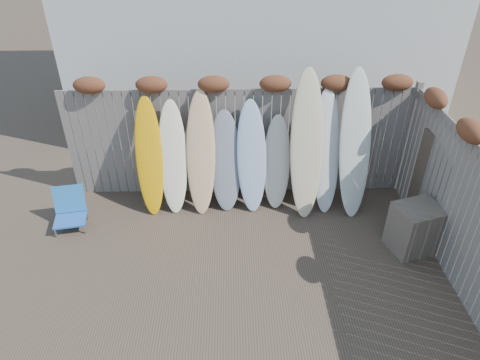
{
  "coord_description": "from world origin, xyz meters",
  "views": [
    {
      "loc": [
        -0.14,
        -4.28,
        4.58
      ],
      "look_at": [
        0.0,
        1.2,
        1.0
      ],
      "focal_mm": 32.0,
      "sensor_mm": 36.0,
      "label": 1
    }
  ],
  "objects_px": {
    "lattice_panel": "(433,188)",
    "surfboard_0": "(149,157)",
    "beach_chair": "(70,209)",
    "wooden_crate": "(415,228)"
  },
  "relations": [
    {
      "from": "lattice_panel",
      "to": "surfboard_0",
      "type": "height_order",
      "value": "surfboard_0"
    },
    {
      "from": "lattice_panel",
      "to": "beach_chair",
      "type": "bearing_deg",
      "value": 167.08
    },
    {
      "from": "surfboard_0",
      "to": "beach_chair",
      "type": "bearing_deg",
      "value": -162.08
    },
    {
      "from": "wooden_crate",
      "to": "surfboard_0",
      "type": "height_order",
      "value": "surfboard_0"
    },
    {
      "from": "wooden_crate",
      "to": "lattice_panel",
      "type": "xyz_separation_m",
      "value": [
        0.38,
        0.5,
        0.4
      ]
    },
    {
      "from": "beach_chair",
      "to": "surfboard_0",
      "type": "height_order",
      "value": "surfboard_0"
    },
    {
      "from": "lattice_panel",
      "to": "surfboard_0",
      "type": "distance_m",
      "value": 4.62
    },
    {
      "from": "wooden_crate",
      "to": "beach_chair",
      "type": "bearing_deg",
      "value": 172.44
    },
    {
      "from": "beach_chair",
      "to": "wooden_crate",
      "type": "bearing_deg",
      "value": -7.56
    },
    {
      "from": "lattice_panel",
      "to": "surfboard_0",
      "type": "xyz_separation_m",
      "value": [
        -4.55,
        0.74,
        0.19
      ]
    }
  ]
}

